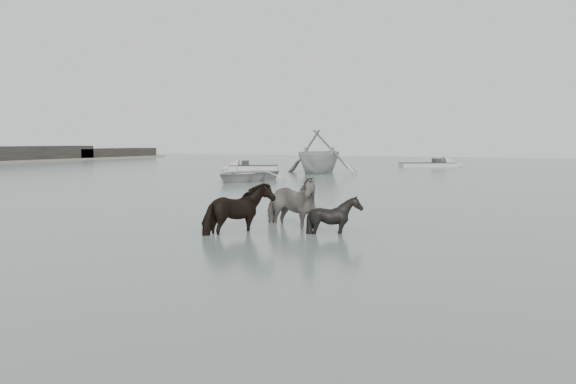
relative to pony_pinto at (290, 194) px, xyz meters
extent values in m
plane|color=#505F5C|center=(1.41, -1.37, -0.87)|extent=(140.00, 140.00, 0.00)
imported|color=black|center=(0.00, 0.00, 0.00)|extent=(2.23, 1.47, 1.73)
imported|color=black|center=(-0.64, -1.52, -0.09)|extent=(1.33, 1.55, 1.55)
imported|color=black|center=(1.50, -0.53, -0.25)|extent=(1.30, 1.20, 1.22)
imported|color=beige|center=(-9.80, 14.19, -0.36)|extent=(3.94, 5.19, 1.01)
imported|color=#B0B3B0|center=(-9.13, 23.30, 0.75)|extent=(5.41, 6.23, 3.23)
cube|color=black|center=(-48.59, 43.63, -0.12)|extent=(4.50, 14.00, 1.10)
camera|label=1|loc=(6.59, -13.40, 1.43)|focal=35.00mm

